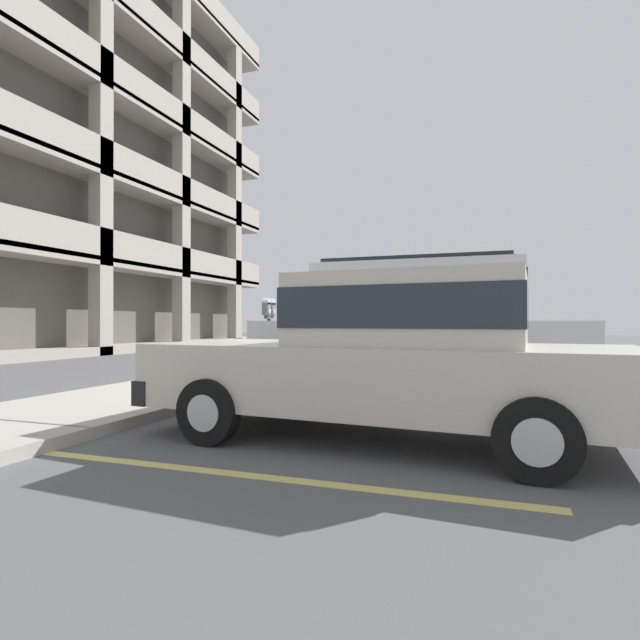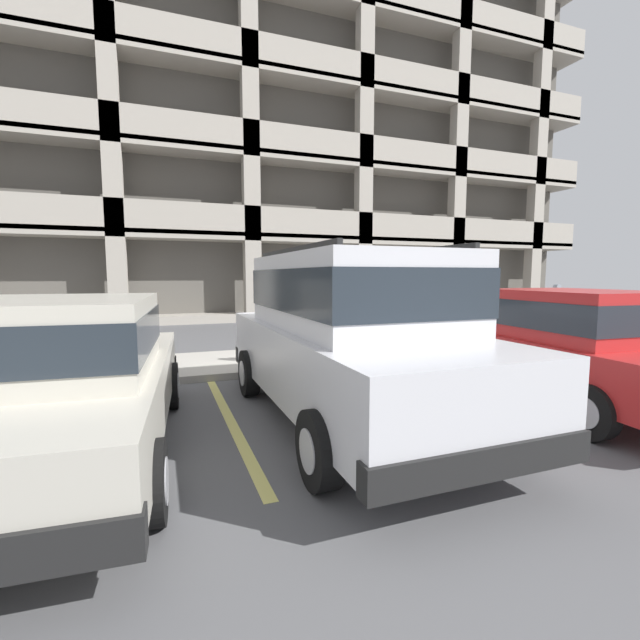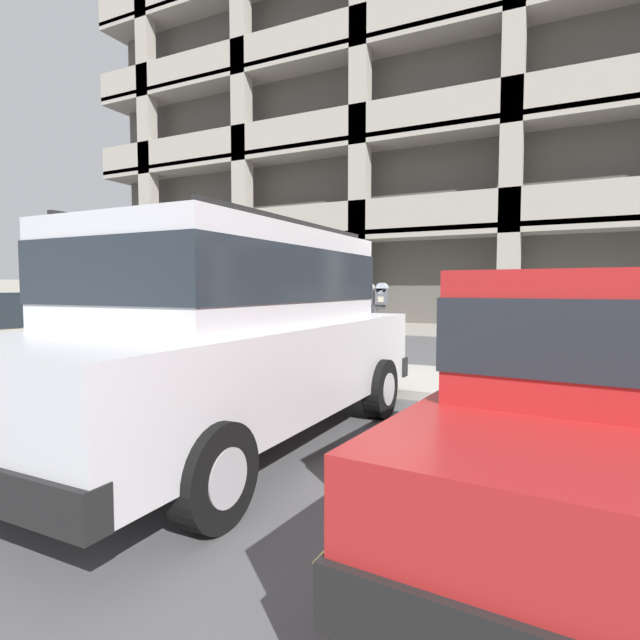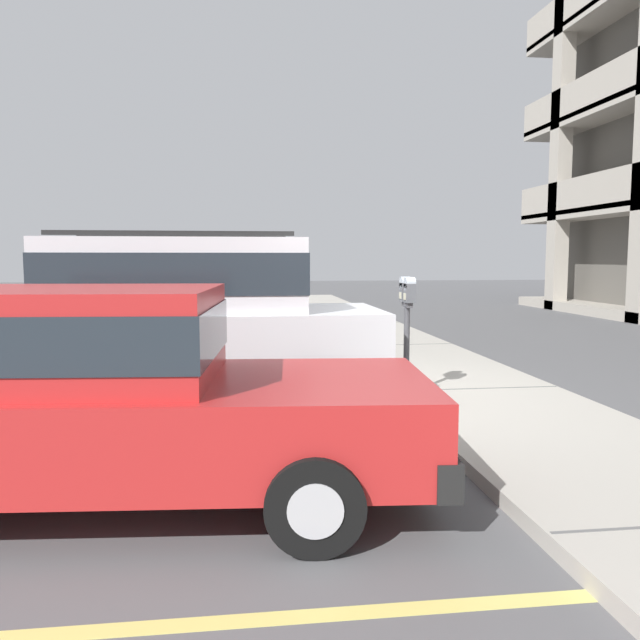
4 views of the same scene
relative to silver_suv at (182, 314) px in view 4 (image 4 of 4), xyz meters
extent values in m
cube|color=#565659|center=(0.16, 2.28, -1.14)|extent=(80.00, 80.00, 0.10)
cube|color=#ADA89E|center=(0.16, 3.58, -1.03)|extent=(40.00, 2.20, 0.12)
cube|color=#606060|center=(-7.84, 3.58, -0.97)|extent=(0.03, 2.16, 0.00)
cube|color=#606060|center=(-3.84, 3.58, -0.97)|extent=(0.03, 2.16, 0.00)
cube|color=#606060|center=(0.16, 3.58, -0.97)|extent=(0.03, 2.16, 0.00)
cube|color=#DBD16B|center=(-4.31, 0.88, -1.08)|extent=(0.12, 4.80, 0.01)
cube|color=#DBD16B|center=(-1.33, 0.88, -1.08)|extent=(0.12, 4.80, 0.01)
cube|color=#DBD16B|center=(1.66, 0.88, -1.08)|extent=(0.12, 4.80, 0.01)
cube|color=#DBD16B|center=(4.64, 0.88, -1.08)|extent=(0.12, 4.80, 0.01)
cube|color=silver|center=(0.00, 0.02, -0.36)|extent=(1.86, 4.71, 0.80)
cube|color=silver|center=(0.00, -0.03, 0.46)|extent=(1.63, 2.92, 0.84)
cube|color=#232B33|center=(0.00, -0.03, 0.48)|extent=(1.65, 2.94, 0.46)
cube|color=black|center=(0.01, 2.33, -0.64)|extent=(1.88, 0.17, 0.24)
cube|color=silver|center=(0.58, 2.38, -0.28)|extent=(0.24, 0.03, 0.14)
cube|color=silver|center=(-0.56, 2.38, -0.28)|extent=(0.24, 0.03, 0.14)
cylinder|color=black|center=(0.91, 1.48, -0.76)|extent=(0.20, 0.66, 0.66)
cylinder|color=#B2B2B7|center=(0.91, 1.48, -0.76)|extent=(0.22, 0.36, 0.36)
cylinder|color=black|center=(-0.90, 1.48, -0.76)|extent=(0.20, 0.66, 0.66)
cylinder|color=#B2B2B7|center=(-0.90, 1.48, -0.76)|extent=(0.22, 0.36, 0.36)
cylinder|color=black|center=(0.90, -1.44, -0.76)|extent=(0.20, 0.66, 0.66)
cylinder|color=#B2B2B7|center=(0.90, -1.44, -0.76)|extent=(0.22, 0.36, 0.36)
cylinder|color=black|center=(-0.91, -1.43, -0.76)|extent=(0.20, 0.66, 0.66)
cylinder|color=#B2B2B7|center=(-0.91, -1.43, -0.76)|extent=(0.22, 0.36, 0.36)
cube|color=black|center=(0.69, -0.03, 0.92)|extent=(0.06, 2.62, 0.05)
cube|color=black|center=(-0.69, -0.02, 0.92)|extent=(0.06, 2.62, 0.05)
cube|color=beige|center=(-2.89, -0.07, -0.49)|extent=(2.01, 4.51, 0.60)
cube|color=beige|center=(-2.91, -0.37, 0.13)|extent=(1.63, 2.08, 0.64)
cube|color=#232B33|center=(-2.91, -0.37, 0.15)|extent=(1.66, 2.11, 0.35)
cube|color=black|center=(-2.74, 2.09, -0.67)|extent=(1.74, 0.28, 0.24)
cube|color=black|center=(-3.04, -2.22, -0.67)|extent=(1.74, 0.28, 0.24)
cube|color=silver|center=(-2.21, 2.10, -0.43)|extent=(0.24, 0.05, 0.14)
cube|color=silver|center=(-3.26, 2.17, -0.43)|extent=(0.24, 0.05, 0.14)
cylinder|color=black|center=(-1.96, 1.23, -0.79)|extent=(0.20, 0.61, 0.60)
cylinder|color=#B2B2B7|center=(-1.96, 1.23, -0.79)|extent=(0.20, 0.34, 0.33)
cylinder|color=black|center=(-3.62, 1.35, -0.79)|extent=(0.20, 0.61, 0.60)
cylinder|color=#B2B2B7|center=(-3.62, 1.35, -0.79)|extent=(0.20, 0.34, 0.33)
cylinder|color=black|center=(-2.16, -1.49, -0.79)|extent=(0.20, 0.61, 0.60)
cylinder|color=#B2B2B7|center=(-2.16, -1.49, -0.79)|extent=(0.20, 0.34, 0.33)
cylinder|color=black|center=(-3.82, -1.37, -0.79)|extent=(0.20, 0.61, 0.60)
cylinder|color=#B2B2B7|center=(-3.82, -1.37, -0.79)|extent=(0.20, 0.34, 0.33)
cube|color=red|center=(3.08, -0.18, -0.49)|extent=(2.04, 4.52, 0.60)
cube|color=red|center=(3.05, -0.48, 0.13)|extent=(1.65, 2.09, 0.64)
cube|color=#232B33|center=(3.05, -0.48, 0.15)|extent=(1.67, 2.12, 0.35)
cube|color=black|center=(3.25, 1.97, -0.67)|extent=(1.74, 0.30, 0.24)
cube|color=silver|center=(3.78, 1.98, -0.43)|extent=(0.24, 0.05, 0.14)
cube|color=silver|center=(2.73, 2.06, -0.43)|extent=(0.24, 0.05, 0.14)
cylinder|color=black|center=(4.02, 1.11, -0.79)|extent=(0.21, 0.61, 0.60)
cylinder|color=#B2B2B7|center=(4.02, 1.11, -0.79)|extent=(0.21, 0.34, 0.33)
cylinder|color=black|center=(2.35, 1.25, -0.79)|extent=(0.21, 0.61, 0.60)
cylinder|color=#B2B2B7|center=(2.35, 1.25, -0.79)|extent=(0.21, 0.34, 0.33)
cylinder|color=#47474C|center=(0.41, 2.63, -0.44)|extent=(0.07, 0.07, 1.05)
cube|color=#47474C|center=(0.41, 2.63, 0.11)|extent=(0.28, 0.06, 0.06)
cube|color=#515459|center=(0.31, 2.63, 0.25)|extent=(0.15, 0.11, 0.22)
cylinder|color=#9EA8B2|center=(0.31, 2.63, 0.36)|extent=(0.15, 0.11, 0.15)
cube|color=#B7B293|center=(0.31, 2.57, 0.22)|extent=(0.08, 0.01, 0.08)
cube|color=#515459|center=(0.51, 2.63, 0.25)|extent=(0.15, 0.11, 0.22)
cylinder|color=#9EA8B2|center=(0.51, 2.63, 0.36)|extent=(0.15, 0.11, 0.15)
cube|color=#B7B293|center=(0.51, 2.57, 0.22)|extent=(0.08, 0.01, 0.08)
cube|color=#A8A093|center=(-12.49, 11.33, 6.41)|extent=(0.60, 0.50, 15.00)
camera|label=1|loc=(-7.55, -1.08, 0.02)|focal=28.00mm
camera|label=2|loc=(-2.08, -4.55, 0.65)|focal=24.00mm
camera|label=3|loc=(2.78, -3.78, 0.37)|focal=28.00mm
camera|label=4|loc=(7.51, 0.70, 0.66)|focal=35.00mm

